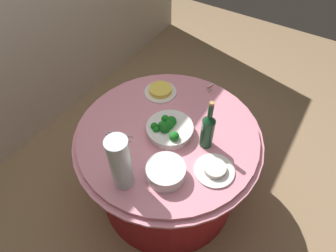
% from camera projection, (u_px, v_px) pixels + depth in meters
% --- Properties ---
extents(ground_plane, '(6.00, 6.00, 0.00)m').
position_uv_depth(ground_plane, '(168.00, 190.00, 2.27)').
color(ground_plane, '#9E7F5B').
extents(buffet_table, '(1.16, 1.16, 0.74)m').
position_uv_depth(buffet_table, '(168.00, 165.00, 1.99)').
color(buffet_table, maroon).
rests_on(buffet_table, ground_plane).
extents(broccoli_bowl, '(0.28, 0.28, 0.11)m').
position_uv_depth(broccoli_bowl, '(169.00, 129.00, 1.67)').
color(broccoli_bowl, white).
rests_on(broccoli_bowl, buffet_table).
extents(plate_stack, '(0.21, 0.21, 0.08)m').
position_uv_depth(plate_stack, '(166.00, 172.00, 1.48)').
color(plate_stack, white).
rests_on(plate_stack, buffet_table).
extents(wine_bottle, '(0.07, 0.07, 0.34)m').
position_uv_depth(wine_bottle, '(208.00, 130.00, 1.55)').
color(wine_bottle, '#153F22').
rests_on(wine_bottle, buffet_table).
extents(decorative_fruit_vase, '(0.11, 0.11, 0.34)m').
position_uv_depth(decorative_fruit_vase, '(121.00, 166.00, 1.37)').
color(decorative_fruit_vase, silver).
rests_on(decorative_fruit_vase, buffet_table).
extents(serving_tongs, '(0.09, 0.17, 0.01)m').
position_uv_depth(serving_tongs, '(118.00, 136.00, 1.68)').
color(serving_tongs, silver).
rests_on(serving_tongs, buffet_table).
extents(food_plate_rice, '(0.22, 0.22, 0.04)m').
position_uv_depth(food_plate_rice, '(214.00, 170.00, 1.52)').
color(food_plate_rice, white).
rests_on(food_plate_rice, buffet_table).
extents(food_plate_fried_egg, '(0.22, 0.22, 0.04)m').
position_uv_depth(food_plate_fried_egg, '(160.00, 91.00, 1.92)').
color(food_plate_fried_egg, white).
rests_on(food_plate_fried_egg, buffet_table).
extents(label_placard_front, '(0.05, 0.03, 0.05)m').
position_uv_depth(label_placard_front, '(115.00, 156.00, 1.56)').
color(label_placard_front, white).
rests_on(label_placard_front, buffet_table).
extents(label_placard_mid, '(0.05, 0.02, 0.05)m').
position_uv_depth(label_placard_mid, '(210.00, 88.00, 1.92)').
color(label_placard_mid, white).
rests_on(label_placard_mid, buffet_table).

